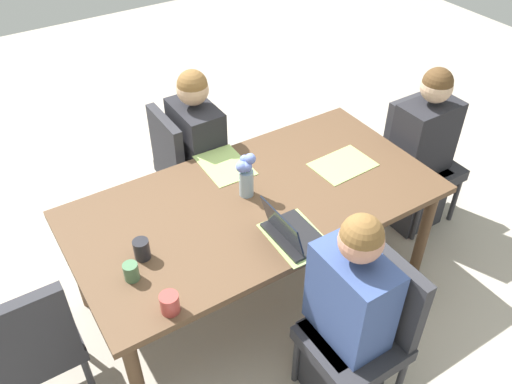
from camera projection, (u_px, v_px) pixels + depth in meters
The scene contains 17 objects.
ground_plane at pixel (256, 287), 3.42m from camera, with size 10.00×10.00×0.00m, color #B2A899.
dining_table at pixel (256, 208), 3.00m from camera, with size 2.06×1.05×0.74m.
chair_head_left_left_near at pixel (417, 154), 3.70m from camera, with size 0.44×0.44×0.90m.
person_head_left_left_near at pixel (419, 159), 3.61m from camera, with size 0.40×0.36×1.19m.
chair_far_left_mid at pixel (366, 326), 2.58m from camera, with size 0.44×0.44×0.90m.
person_far_left_mid at pixel (347, 321), 2.57m from camera, with size 0.36×0.40×1.19m.
chair_near_left_far at pixel (185, 164), 3.61m from camera, with size 0.44×0.44×0.90m.
person_near_left_far at pixel (199, 161), 3.59m from camera, with size 0.36×0.40×1.19m.
chair_head_right_right_near at pixel (30, 343), 2.51m from camera, with size 0.44×0.44×0.90m.
flower_vase at pixel (246, 174), 2.90m from camera, with size 0.12×0.09×0.27m.
placemat_head_left_left_near at pixel (343, 165), 3.20m from camera, with size 0.36×0.26×0.00m, color #9EBC66.
placemat_far_left_mid at pixel (296, 237), 2.71m from camera, with size 0.36×0.26×0.00m, color #9EBC66.
placemat_near_left_far at pixel (225, 165), 3.19m from camera, with size 0.36×0.26×0.00m, color #9EBC66.
laptop_far_left_mid at pixel (291, 232), 2.68m from camera, with size 0.22×0.32×0.21m.
coffee_mug_near_left at pixel (142, 249), 2.58m from camera, with size 0.08×0.08×0.11m, color #232328.
coffee_mug_near_right at pixel (170, 303), 2.33m from camera, with size 0.09×0.09×0.10m, color #AD3D38.
coffee_mug_centre_left at pixel (131, 272), 2.47m from camera, with size 0.07×0.07×0.09m, color #47704C.
Camera 1 is at (1.21, 1.91, 2.64)m, focal length 37.30 mm.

